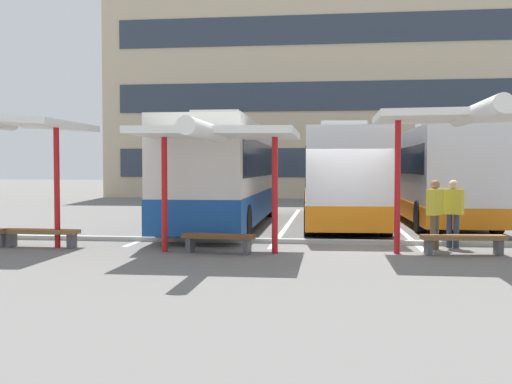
# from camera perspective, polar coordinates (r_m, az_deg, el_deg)

# --- Properties ---
(ground_plane) EXTENTS (160.00, 160.00, 0.00)m
(ground_plane) POSITION_cam_1_polar(r_m,az_deg,el_deg) (15.84, 8.36, -4.98)
(ground_plane) COLOR slate
(terminal_building) EXTENTS (30.92, 13.09, 19.69)m
(terminal_building) POSITION_cam_1_polar(r_m,az_deg,el_deg) (46.06, 7.51, 10.38)
(terminal_building) COLOR #C6B293
(terminal_building) RESTS_ON ground
(coach_bus_0) EXTENTS (2.67, 11.57, 3.73)m
(coach_bus_0) POSITION_cam_1_polar(r_m,az_deg,el_deg) (20.75, -2.72, 1.52)
(coach_bus_0) COLOR silver
(coach_bus_0) RESTS_ON ground
(coach_bus_1) EXTENTS (2.94, 11.97, 3.50)m
(coach_bus_1) POSITION_cam_1_polar(r_m,az_deg,el_deg) (22.15, 7.83, 1.29)
(coach_bus_1) COLOR silver
(coach_bus_1) RESTS_ON ground
(coach_bus_2) EXTENTS (2.69, 11.54, 3.61)m
(coach_bus_2) POSITION_cam_1_polar(r_m,az_deg,el_deg) (23.39, 16.29, 1.47)
(coach_bus_2) COLOR silver
(coach_bus_2) RESTS_ON ground
(lane_stripe_0) EXTENTS (0.16, 14.00, 0.01)m
(lane_stripe_0) POSITION_cam_1_polar(r_m,az_deg,el_deg) (22.46, -6.36, -2.81)
(lane_stripe_0) COLOR white
(lane_stripe_0) RESTS_ON ground
(lane_stripe_1) EXTENTS (0.16, 14.00, 0.01)m
(lane_stripe_1) POSITION_cam_1_polar(r_m,az_deg,el_deg) (21.91, 3.11, -2.93)
(lane_stripe_1) COLOR white
(lane_stripe_1) RESTS_ON ground
(lane_stripe_2) EXTENTS (0.16, 14.00, 0.01)m
(lane_stripe_2) POSITION_cam_1_polar(r_m,az_deg,el_deg) (21.98, 12.79, -2.97)
(lane_stripe_2) COLOR white
(lane_stripe_2) RESTS_ON ground
(lane_stripe_3) EXTENTS (0.16, 14.00, 0.01)m
(lane_stripe_3) POSITION_cam_1_polar(r_m,az_deg,el_deg) (22.66, 22.15, -2.92)
(lane_stripe_3) COLOR white
(lane_stripe_3) RESTS_ON ground
(bench_1) EXTENTS (1.95, 0.51, 0.45)m
(bench_1) POSITION_cam_1_polar(r_m,az_deg,el_deg) (16.20, -19.48, -3.71)
(bench_1) COLOR brown
(bench_1) RESTS_ON ground
(waiting_shelter_1) EXTENTS (3.63, 4.97, 2.95)m
(waiting_shelter_1) POSITION_cam_1_polar(r_m,az_deg,el_deg) (14.00, -3.71, 5.28)
(waiting_shelter_1) COLOR red
(waiting_shelter_1) RESTS_ON ground
(bench_2) EXTENTS (1.74, 0.64, 0.45)m
(bench_2) POSITION_cam_1_polar(r_m,az_deg,el_deg) (14.25, -3.55, -4.42)
(bench_2) COLOR brown
(bench_2) RESTS_ON ground
(waiting_shelter_2) EXTENTS (3.98, 4.44, 3.34)m
(waiting_shelter_2) POSITION_cam_1_polar(r_m,az_deg,el_deg) (14.51, 19.19, 6.50)
(waiting_shelter_2) COLOR red
(waiting_shelter_2) RESTS_ON ground
(bench_3) EXTENTS (1.94, 0.63, 0.45)m
(bench_3) POSITION_cam_1_polar(r_m,az_deg,el_deg) (14.77, 18.87, -4.28)
(bench_3) COLOR brown
(bench_3) RESTS_ON ground
(platform_kerb) EXTENTS (44.00, 0.24, 0.12)m
(platform_kerb) POSITION_cam_1_polar(r_m,az_deg,el_deg) (16.10, 8.34, -4.65)
(platform_kerb) COLOR #ADADA8
(platform_kerb) RESTS_ON ground
(waiting_passenger_0) EXTENTS (0.46, 0.53, 1.70)m
(waiting_passenger_0) POSITION_cam_1_polar(r_m,az_deg,el_deg) (15.45, 16.42, -1.55)
(waiting_passenger_0) COLOR brown
(waiting_passenger_0) RESTS_ON ground
(waiting_passenger_1) EXTENTS (0.54, 0.42, 1.70)m
(waiting_passenger_1) POSITION_cam_1_polar(r_m,az_deg,el_deg) (15.90, 17.99, -1.48)
(waiting_passenger_1) COLOR #33384C
(waiting_passenger_1) RESTS_ON ground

